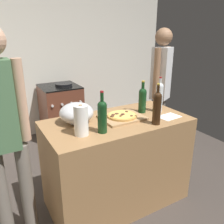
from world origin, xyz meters
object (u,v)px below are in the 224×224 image
object	(u,v)px
stove	(61,112)
person_in_red	(160,87)
wine_bottle_clear	(142,99)
wine_bottle_dark	(159,96)
mixing_bowl	(77,113)
wine_bottle_amber	(102,115)
person_in_stripes	(4,130)
paper_towel_roll	(81,120)
wine_bottle_green	(157,107)
pizza	(122,115)

from	to	relation	value
stove	person_in_red	bearing A→B (deg)	-54.01
wine_bottle_clear	wine_bottle_dark	xyz separation A→B (m)	(0.16, -0.06, 0.02)
mixing_bowl	person_in_red	world-z (taller)	person_in_red
mixing_bowl	wine_bottle_clear	bearing A→B (deg)	-5.34
wine_bottle_dark	mixing_bowl	bearing A→B (deg)	171.46
wine_bottle_amber	person_in_stripes	xyz separation A→B (m)	(-0.72, 0.18, -0.04)
wine_bottle_dark	paper_towel_roll	bearing A→B (deg)	-171.75
person_in_stripes	paper_towel_roll	bearing A→B (deg)	-14.00
wine_bottle_green	paper_towel_roll	bearing A→B (deg)	169.70
wine_bottle_green	wine_bottle_amber	world-z (taller)	wine_bottle_green
pizza	paper_towel_roll	size ratio (longest dim) A/B	1.12
wine_bottle_clear	wine_bottle_amber	bearing A→B (deg)	-157.87
stove	wine_bottle_dark	bearing A→B (deg)	-74.28
wine_bottle_amber	stove	world-z (taller)	wine_bottle_amber
pizza	wine_bottle_clear	distance (m)	0.30
wine_bottle_clear	person_in_red	world-z (taller)	person_in_red
stove	person_in_stripes	distance (m)	2.09
person_in_stripes	person_in_red	distance (m)	1.96
wine_bottle_green	stove	xyz separation A→B (m)	(-0.25, 2.02, -0.62)
mixing_bowl	wine_bottle_dark	distance (m)	0.86
pizza	mixing_bowl	size ratio (longest dim) A/B	0.92
wine_bottle_dark	wine_bottle_green	size ratio (longest dim) A/B	0.97
wine_bottle_dark	stove	distance (m)	1.94
person_in_stripes	person_in_red	size ratio (longest dim) A/B	1.01
paper_towel_roll	pizza	bearing A→B (deg)	17.01
wine_bottle_clear	stove	bearing A→B (deg)	101.04
wine_bottle_amber	stove	xyz separation A→B (m)	(0.25, 1.94, -0.61)
pizza	wine_bottle_clear	size ratio (longest dim) A/B	0.86
pizza	person_in_red	size ratio (longest dim) A/B	0.16
wine_bottle_dark	person_in_red	xyz separation A→B (m)	(0.44, 0.48, -0.06)
wine_bottle_amber	person_in_red	xyz separation A→B (m)	(1.18, 0.65, -0.05)
wine_bottle_clear	wine_bottle_green	bearing A→B (deg)	-104.42
wine_bottle_green	stove	bearing A→B (deg)	97.06
wine_bottle_dark	stove	bearing A→B (deg)	105.72
mixing_bowl	wine_bottle_amber	distance (m)	0.32
paper_towel_roll	wine_bottle_dark	world-z (taller)	wine_bottle_dark
person_in_stripes	pizza	bearing A→B (deg)	0.53
mixing_bowl	wine_bottle_green	world-z (taller)	wine_bottle_green
wine_bottle_clear	stove	xyz separation A→B (m)	(-0.33, 1.70, -0.60)
wine_bottle_clear	wine_bottle_amber	distance (m)	0.63
pizza	wine_bottle_dark	distance (m)	0.46
wine_bottle_clear	wine_bottle_green	world-z (taller)	wine_bottle_green
paper_towel_roll	stove	xyz separation A→B (m)	(0.42, 1.90, -0.58)
paper_towel_roll	person_in_red	world-z (taller)	person_in_red
stove	paper_towel_roll	bearing A→B (deg)	-102.47
wine_bottle_green	person_in_stripes	size ratio (longest dim) A/B	0.21
wine_bottle_amber	person_in_red	world-z (taller)	person_in_red
stove	person_in_stripes	bearing A→B (deg)	-118.83
pizza	mixing_bowl	xyz separation A→B (m)	(-0.41, 0.11, 0.06)
mixing_bowl	person_in_stripes	bearing A→B (deg)	-168.57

